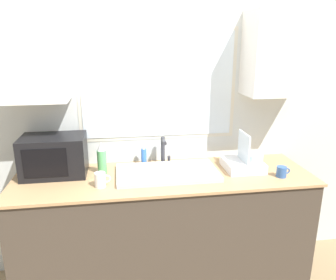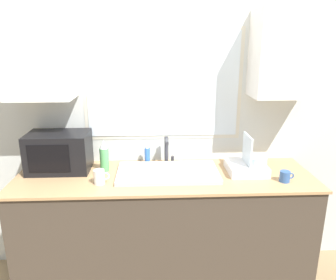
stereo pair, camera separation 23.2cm
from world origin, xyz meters
name	(u,v)px [view 1 (the left image)]	position (x,y,z in m)	size (l,w,h in m)	color
countertop	(165,230)	(0.00, 0.32, 0.47)	(2.20, 0.68, 0.94)	#42382D
wall_back	(159,107)	(0.00, 0.65, 1.39)	(6.00, 0.38, 2.60)	silver
sink_basin	(167,173)	(0.02, 0.33, 0.95)	(0.75, 0.41, 0.03)	#B2B2B7
faucet	(164,149)	(0.03, 0.55, 1.06)	(0.08, 0.14, 0.22)	#333338
microwave	(54,156)	(-0.80, 0.46, 1.08)	(0.46, 0.31, 0.29)	black
dish_rack	(244,163)	(0.63, 0.35, 0.99)	(0.28, 0.29, 0.29)	white
spray_bottle	(102,159)	(-0.45, 0.42, 1.05)	(0.07, 0.07, 0.25)	#59B266
soap_bottle	(144,156)	(-0.13, 0.56, 1.00)	(0.04, 0.04, 0.16)	blue
mug_near_sink	(100,180)	(-0.46, 0.18, 0.99)	(0.11, 0.07, 0.10)	white
mug_by_rack	(282,172)	(0.84, 0.16, 0.97)	(0.10, 0.07, 0.08)	#335999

